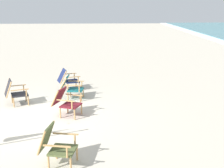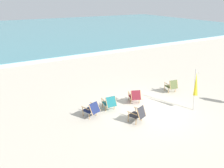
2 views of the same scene
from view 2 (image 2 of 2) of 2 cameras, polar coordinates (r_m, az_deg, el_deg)
The scene contains 9 objects.
ground_plane at distance 11.55m, azimuth 10.20°, elevation -6.36°, with size 80.00×80.00×0.00m, color beige.
sea at distance 40.92m, azimuth -20.82°, elevation 12.94°, with size 80.00×40.00×0.10m, color teal.
surf_band at distance 21.51m, azimuth -10.81°, elevation 7.00°, with size 80.00×1.10×0.06m, color white.
beach_chair_back_left at distance 11.84m, azimuth 6.01°, elevation -3.10°, with size 0.80×0.89×0.79m.
beach_chair_front_right at distance 10.48m, azimuth -5.29°, elevation -6.55°, with size 0.78×0.89×0.79m.
beach_chair_back_right at distance 11.07m, azimuth -0.63°, elevation -4.82°, with size 0.64×0.81×0.78m.
beach_chair_front_left at distance 10.09m, azimuth 6.78°, elevation -7.77°, with size 0.78×0.84×0.81m.
beach_chair_mid_center at distance 13.58m, azimuth 15.34°, elevation -0.41°, with size 0.69×0.77×0.82m.
umbrella_furled_yellow at distance 11.68m, azimuth 21.09°, elevation -0.08°, with size 0.57×0.68×2.03m.
Camera 2 is at (-6.78, -7.65, 5.39)m, focal length 35.00 mm.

